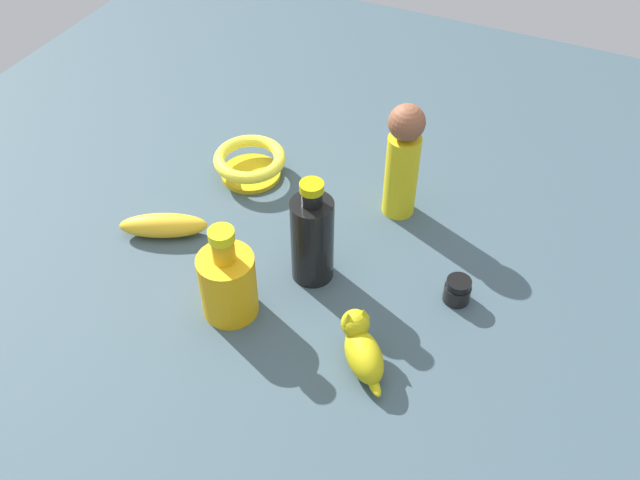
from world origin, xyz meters
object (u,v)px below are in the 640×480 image
object	(u,v)px
bottle_short	(228,282)
person_figure_adult	(403,160)
nail_polish_jar	(457,290)
cat_figurine	(362,348)
bottle_tall	(312,238)
banana	(164,226)
bowl	(250,162)

from	to	relation	value
bottle_short	person_figure_adult	xyz separation A→B (m)	(-0.36, 0.17, 0.06)
nail_polish_jar	cat_figurine	bearing A→B (deg)	-26.70
bottle_tall	cat_figurine	bearing A→B (deg)	46.96
nail_polish_jar	cat_figurine	distance (m)	0.22
banana	cat_figurine	bearing A→B (deg)	139.64
bowl	person_figure_adult	world-z (taller)	person_figure_adult
nail_polish_jar	person_figure_adult	xyz separation A→B (m)	(-0.18, -0.17, 0.10)
banana	nail_polish_jar	bearing A→B (deg)	162.12
nail_polish_jar	cat_figurine	world-z (taller)	cat_figurine
bowl	cat_figurine	bearing A→B (deg)	48.82
bottle_tall	bottle_short	bearing A→B (deg)	-34.01
cat_figurine	banana	world-z (taller)	cat_figurine
person_figure_adult	cat_figurine	distance (m)	0.39
person_figure_adult	banana	bearing A→B (deg)	-56.06
bottle_tall	banana	distance (m)	0.31
bottle_tall	bowl	bearing A→B (deg)	-129.89
bowl	banana	size ratio (longest dim) A/B	0.90
bottle_short	bottle_tall	world-z (taller)	bottle_tall
bottle_tall	banana	world-z (taller)	bottle_tall
bottle_short	banana	world-z (taller)	bottle_short
nail_polish_jar	person_figure_adult	distance (m)	0.27
banana	bottle_tall	bearing A→B (deg)	159.45
cat_figurine	nail_polish_jar	bearing A→B (deg)	153.30
bowl	nail_polish_jar	world-z (taller)	bowl
banana	person_figure_adult	bearing A→B (deg)	-172.00
nail_polish_jar	banana	size ratio (longest dim) A/B	0.29
person_figure_adult	cat_figurine	bearing A→B (deg)	11.50
cat_figurine	bottle_short	bearing A→B (deg)	-92.35
bowl	person_figure_adult	xyz separation A→B (m)	(-0.03, 0.32, 0.09)
bowl	bottle_short	world-z (taller)	bottle_short
bowl	banana	bearing A→B (deg)	-15.24
bottle_short	bottle_tall	xyz separation A→B (m)	(-0.14, 0.09, 0.02)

